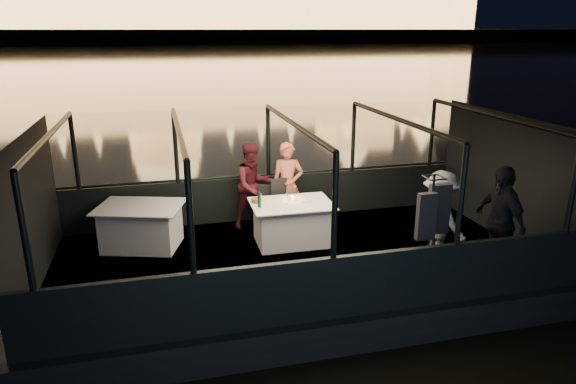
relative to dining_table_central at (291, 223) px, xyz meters
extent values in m
plane|color=black|center=(-0.12, 79.39, -0.89)|extent=(500.00, 500.00, 0.00)
cube|color=black|center=(-0.12, -0.61, -0.89)|extent=(8.60, 4.40, 1.00)
cube|color=black|center=(-0.12, -0.61, -0.41)|extent=(8.00, 4.00, 0.04)
cube|color=black|center=(-0.12, 1.39, 0.06)|extent=(8.00, 0.08, 0.90)
cube|color=black|center=(-0.12, -2.61, 0.06)|extent=(8.00, 0.08, 0.90)
cube|color=#423D33|center=(-0.12, 209.39, 0.11)|extent=(400.00, 140.00, 6.00)
cube|color=silver|center=(0.00, 0.00, 0.00)|extent=(1.47, 1.07, 0.77)
cube|color=silver|center=(-2.63, 0.48, 0.00)|extent=(1.71, 1.45, 0.78)
cube|color=black|center=(-0.24, 0.65, 0.06)|extent=(0.51, 0.51, 0.87)
cube|color=black|center=(0.02, 0.57, 0.06)|extent=(0.53, 0.53, 1.00)
imported|color=#CB6549|center=(0.15, 0.87, 0.36)|extent=(0.68, 0.54, 1.67)
imported|color=#441318|center=(-0.50, 1.00, 0.36)|extent=(0.96, 0.84, 1.68)
imported|color=silver|center=(2.06, -1.54, 0.47)|extent=(0.88, 1.18, 1.63)
imported|color=black|center=(2.81, -1.99, 0.47)|extent=(0.50, 1.08, 1.79)
cylinder|color=#13351C|center=(-0.60, -0.07, 0.53)|extent=(0.08, 0.08, 0.29)
cylinder|color=brown|center=(-0.60, 0.19, 0.42)|extent=(0.23, 0.23, 0.07)
cylinder|color=#FF923F|center=(0.07, 0.17, 0.42)|extent=(0.06, 0.06, 0.07)
cylinder|color=white|center=(0.27, 0.07, 0.39)|extent=(0.27, 0.27, 0.02)
cylinder|color=white|center=(-0.49, 0.34, 0.39)|extent=(0.33, 0.33, 0.02)
camera|label=1|loc=(-2.20, -8.38, 3.36)|focal=32.00mm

